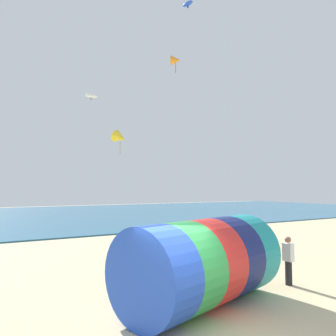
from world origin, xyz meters
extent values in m
cube|color=#236084|center=(0.00, 37.01, 0.05)|extent=(120.00, 40.00, 0.10)
cylinder|color=blue|center=(-0.51, 1.32, 1.26)|extent=(1.70, 2.71, 2.52)
cylinder|color=green|center=(0.47, 1.61, 1.26)|extent=(1.70, 2.71, 2.52)
cylinder|color=red|center=(1.46, 1.91, 1.26)|extent=(1.70, 2.71, 2.52)
cylinder|color=navy|center=(2.44, 2.20, 1.26)|extent=(1.70, 2.71, 2.52)
cylinder|color=teal|center=(3.43, 2.49, 1.26)|extent=(1.70, 2.71, 2.52)
cylinder|color=black|center=(3.94, 2.64, 1.26)|extent=(0.72, 2.24, 2.32)
cylinder|color=black|center=(5.38, 2.07, 0.42)|extent=(0.24, 0.24, 0.84)
cube|color=white|center=(5.38, 2.07, 1.15)|extent=(0.23, 0.37, 0.63)
sphere|color=#9E7051|center=(5.38, 2.07, 1.60)|extent=(0.23, 0.23, 0.23)
ellipsoid|color=white|center=(1.51, 13.30, 9.08)|extent=(0.80, 0.37, 0.32)
cube|color=gray|center=(1.51, 13.30, 8.91)|extent=(0.11, 0.02, 0.20)
cone|color=orange|center=(5.42, 9.83, 10.89)|extent=(0.79, 0.79, 0.57)
cylinder|color=#8F4F12|center=(5.42, 9.83, 10.44)|extent=(0.03, 0.03, 0.61)
ellipsoid|color=blue|center=(7.07, 10.98, 15.36)|extent=(0.52, 0.86, 0.31)
cube|color=navy|center=(7.07, 10.98, 15.19)|extent=(0.05, 0.12, 0.21)
cone|color=yellow|center=(3.25, 12.88, 6.58)|extent=(1.19, 1.27, 1.02)
cylinder|color=olive|center=(3.25, 12.88, 5.94)|extent=(0.03, 0.03, 0.84)
camera|label=1|loc=(-4.34, -6.03, 3.44)|focal=35.00mm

